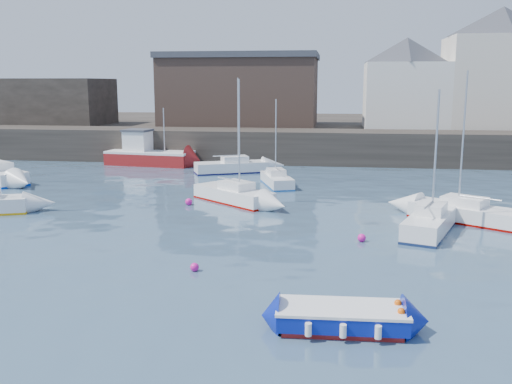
# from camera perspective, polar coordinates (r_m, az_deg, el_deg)

# --- Properties ---
(water) EXTENTS (220.00, 220.00, 0.00)m
(water) POSITION_cam_1_polar(r_m,az_deg,el_deg) (19.97, -4.88, -10.70)
(water) COLOR #2D4760
(water) RESTS_ON ground
(quay_wall) EXTENTS (90.00, 5.00, 3.00)m
(quay_wall) POSITION_cam_1_polar(r_m,az_deg,el_deg) (53.58, 3.43, 4.59)
(quay_wall) COLOR #28231E
(quay_wall) RESTS_ON ground
(land_strip) EXTENTS (90.00, 32.00, 2.80)m
(land_strip) POSITION_cam_1_polar(r_m,az_deg,el_deg) (71.47, 4.60, 6.06)
(land_strip) COLOR #28231E
(land_strip) RESTS_ON ground
(bldg_east_a) EXTENTS (13.36, 13.36, 11.80)m
(bldg_east_a) POSITION_cam_1_polar(r_m,az_deg,el_deg) (62.15, 23.17, 11.36)
(bldg_east_a) COLOR beige
(bldg_east_a) RESTS_ON land_strip
(bldg_east_d) EXTENTS (11.14, 11.14, 8.95)m
(bldg_east_d) POSITION_cam_1_polar(r_m,az_deg,el_deg) (59.98, 14.73, 10.54)
(bldg_east_d) COLOR white
(bldg_east_d) RESTS_ON land_strip
(warehouse) EXTENTS (16.40, 10.40, 7.60)m
(warehouse) POSITION_cam_1_polar(r_m,az_deg,el_deg) (61.95, -1.53, 10.19)
(warehouse) COLOR #3D2D26
(warehouse) RESTS_ON land_strip
(bldg_west) EXTENTS (14.00, 8.00, 5.00)m
(bldg_west) POSITION_cam_1_polar(r_m,az_deg,el_deg) (68.22, -20.43, 8.48)
(bldg_west) COLOR #353028
(bldg_west) RESTS_ON land_strip
(blue_dinghy) EXTENTS (3.99, 2.13, 0.75)m
(blue_dinghy) POSITION_cam_1_polar(r_m,az_deg,el_deg) (17.71, 8.53, -12.24)
(blue_dinghy) COLOR maroon
(blue_dinghy) RESTS_ON ground
(fishing_boat) EXTENTS (8.08, 3.90, 5.15)m
(fishing_boat) POSITION_cam_1_polar(r_m,az_deg,el_deg) (52.82, -10.81, 3.77)
(fishing_boat) COLOR maroon
(fishing_boat) RESTS_ON ground
(sailboat_b) EXTENTS (5.71, 5.20, 7.56)m
(sailboat_b) POSITION_cam_1_polar(r_m,az_deg,el_deg) (35.51, -2.23, -0.25)
(sailboat_b) COLOR white
(sailboat_b) RESTS_ON ground
(sailboat_c) EXTENTS (3.43, 5.60, 7.03)m
(sailboat_c) POSITION_cam_1_polar(r_m,az_deg,el_deg) (29.44, 16.97, -2.96)
(sailboat_c) COLOR white
(sailboat_c) RESTS_ON ground
(sailboat_d) EXTENTS (6.32, 5.08, 7.96)m
(sailboat_d) POSITION_cam_1_polar(r_m,az_deg,el_deg) (32.54, 20.50, -1.98)
(sailboat_d) COLOR white
(sailboat_d) RESTS_ON ground
(sailboat_f) EXTENTS (2.97, 5.00, 6.19)m
(sailboat_f) POSITION_cam_1_polar(r_m,az_deg,el_deg) (41.29, 2.10, 1.24)
(sailboat_f) COLOR white
(sailboat_f) RESTS_ON ground
(sailboat_h) EXTENTS (6.28, 4.19, 7.74)m
(sailboat_h) POSITION_cam_1_polar(r_m,az_deg,el_deg) (47.30, -2.44, 2.55)
(sailboat_h) COLOR white
(sailboat_h) RESTS_ON ground
(buoy_near) EXTENTS (0.35, 0.35, 0.35)m
(buoy_near) POSITION_cam_1_polar(r_m,az_deg,el_deg) (22.91, -6.16, -7.86)
(buoy_near) COLOR #E11594
(buoy_near) RESTS_ON ground
(buoy_mid) EXTENTS (0.39, 0.39, 0.39)m
(buoy_mid) POSITION_cam_1_polar(r_m,az_deg,el_deg) (27.31, 10.51, -4.89)
(buoy_mid) COLOR #E11594
(buoy_mid) RESTS_ON ground
(buoy_far) EXTENTS (0.43, 0.43, 0.43)m
(buoy_far) POSITION_cam_1_polar(r_m,az_deg,el_deg) (35.04, -6.74, -1.29)
(buoy_far) COLOR #E11594
(buoy_far) RESTS_ON ground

